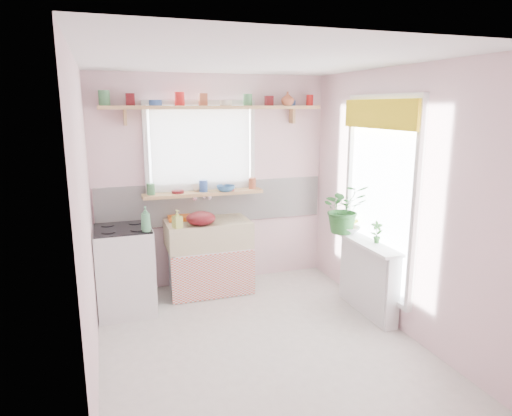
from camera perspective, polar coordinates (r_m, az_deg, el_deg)
name	(u,v)px	position (r m, az deg, el deg)	size (l,w,h in m)	color
room	(289,178)	(4.98, 4.10, 3.76)	(3.20, 3.20, 3.20)	silver
sink_unit	(209,256)	(5.36, -5.95, -5.97)	(0.95, 0.65, 1.11)	white
cooker	(125,270)	(5.01, -16.05, -7.43)	(0.58, 0.58, 0.93)	white
radiator_ledge	(368,276)	(4.95, 13.83, -8.30)	(0.22, 0.95, 0.78)	white
windowsill	(204,193)	(5.36, -6.57, 1.84)	(1.40, 0.22, 0.04)	tan
pine_shelf	(215,107)	(5.29, -5.20, 12.42)	(2.52, 0.24, 0.04)	tan
shelf_crockery	(212,101)	(5.28, -5.46, 13.22)	(2.47, 0.11, 0.12)	#3F7F4C
sill_crockery	(203,187)	(5.34, -6.59, 2.65)	(1.35, 0.11, 0.12)	#3F7F4C
dish_tray	(186,217)	(5.39, -8.76, -1.08)	(0.41, 0.31, 0.04)	orange
colander	(201,218)	(5.07, -6.92, -1.28)	(0.33, 0.33, 0.15)	#5C0F15
jade_plant	(344,208)	(5.05, 10.94, -0.05)	(0.49, 0.42, 0.54)	#276329
fruit_bowl	(346,229)	(5.12, 11.21, -2.59)	(0.30, 0.30, 0.07)	silver
herb_pot	(377,232)	(4.77, 14.85, -2.94)	(0.12, 0.08, 0.23)	#316E2C
soap_bottle_sink	(177,219)	(4.98, -9.82, -1.36)	(0.09, 0.09, 0.20)	#BECE5B
sill_cup	(197,187)	(5.39, -7.33, 2.62)	(0.12, 0.12, 0.09)	silver
sill_bowl	(226,188)	(5.35, -3.79, 2.47)	(0.22, 0.22, 0.07)	#3167A0
shelf_vase	(288,99)	(5.50, 3.97, 13.48)	(0.15, 0.15, 0.16)	#B05736
cooker_bottle	(146,219)	(4.64, -13.63, -1.34)	(0.10, 0.10, 0.26)	#468D5F
fruit	(347,224)	(5.12, 11.26, -1.92)	(0.20, 0.14, 0.10)	orange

